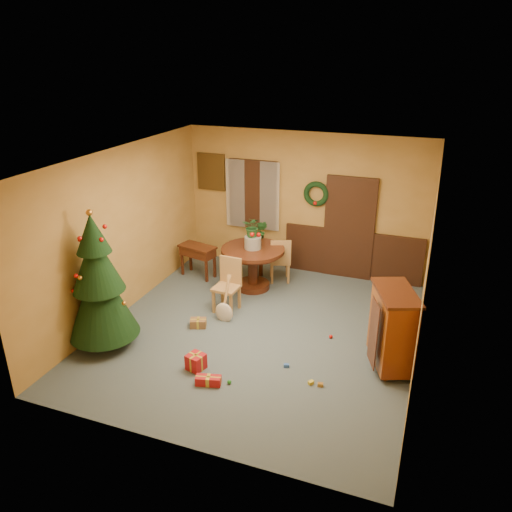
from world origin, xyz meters
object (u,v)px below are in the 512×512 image
at_px(dining_table, 253,260).
at_px(writing_desk, 198,253).
at_px(christmas_tree, 99,284).
at_px(sideboard, 392,327).
at_px(chair_near, 228,283).

xyz_separation_m(dining_table, writing_desk, (-1.26, 0.13, -0.08)).
xyz_separation_m(dining_table, christmas_tree, (-1.49, -2.70, 0.48)).
height_order(dining_table, sideboard, sideboard).
bearing_deg(sideboard, writing_desk, 155.23).
distance_m(christmas_tree, sideboard, 4.42).
bearing_deg(chair_near, writing_desk, 136.61).
relative_size(writing_desk, sideboard, 0.66).
bearing_deg(christmas_tree, writing_desk, 85.33).
bearing_deg(dining_table, christmas_tree, -118.84).
relative_size(dining_table, christmas_tree, 0.54).
xyz_separation_m(writing_desk, sideboard, (4.07, -1.88, 0.16)).
height_order(chair_near, writing_desk, chair_near).
relative_size(dining_table, sideboard, 0.99).
relative_size(chair_near, christmas_tree, 0.43).
xyz_separation_m(chair_near, sideboard, (2.92, -0.80, 0.14)).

